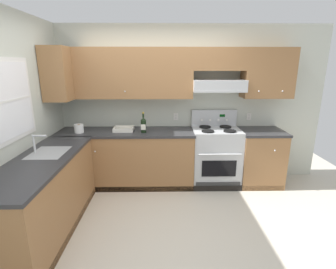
{
  "coord_description": "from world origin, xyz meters",
  "views": [
    {
      "loc": [
        0.14,
        -2.68,
        1.93
      ],
      "look_at": [
        0.2,
        0.7,
        1.0
      ],
      "focal_mm": 27.22,
      "sensor_mm": 36.0,
      "label": 1
    }
  ],
  "objects_px": {
    "stove": "(215,156)",
    "bowl": "(124,130)",
    "wine_bottle": "(143,125)",
    "paper_towel_roll": "(79,128)"
  },
  "relations": [
    {
      "from": "stove",
      "to": "bowl",
      "type": "distance_m",
      "value": 1.56
    },
    {
      "from": "stove",
      "to": "wine_bottle",
      "type": "height_order",
      "value": "wine_bottle"
    },
    {
      "from": "stove",
      "to": "wine_bottle",
      "type": "xyz_separation_m",
      "value": [
        -1.16,
        -0.1,
        0.56
      ]
    },
    {
      "from": "stove",
      "to": "bowl",
      "type": "relative_size",
      "value": 3.85
    },
    {
      "from": "wine_bottle",
      "to": "paper_towel_roll",
      "type": "distance_m",
      "value": 1.0
    },
    {
      "from": "stove",
      "to": "bowl",
      "type": "height_order",
      "value": "stove"
    },
    {
      "from": "stove",
      "to": "paper_towel_roll",
      "type": "relative_size",
      "value": 8.63
    },
    {
      "from": "stove",
      "to": "bowl",
      "type": "bearing_deg",
      "value": 179.7
    },
    {
      "from": "stove",
      "to": "bowl",
      "type": "xyz_separation_m",
      "value": [
        -1.49,
        0.01,
        0.45
      ]
    },
    {
      "from": "bowl",
      "to": "wine_bottle",
      "type": "bearing_deg",
      "value": -18.04
    }
  ]
}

